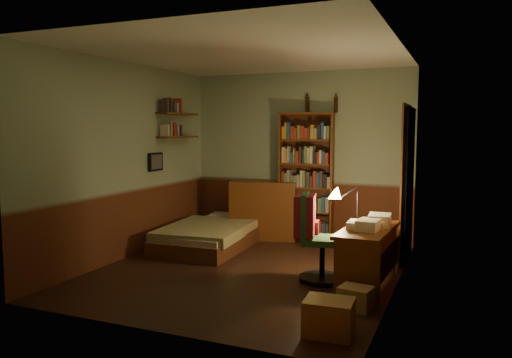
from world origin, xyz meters
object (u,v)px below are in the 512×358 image
at_px(office_chair, 322,240).
at_px(desk, 367,256).
at_px(mini_stereo, 287,177).
at_px(bookshelf, 306,177).
at_px(dresser, 264,210).
at_px(cardboard_box_b, 356,298).
at_px(bed, 213,226).
at_px(cardboard_box_a, 329,317).
at_px(desk_lamp, 358,195).

bearing_deg(office_chair, desk, -3.42).
xyz_separation_m(mini_stereo, desk, (1.60, -1.89, -0.65)).
bearing_deg(office_chair, bookshelf, 100.49).
distance_m(dresser, office_chair, 2.34).
bearing_deg(bookshelf, desk, -61.84).
distance_m(mini_stereo, cardboard_box_b, 3.27).
xyz_separation_m(bed, cardboard_box_a, (2.39, -2.47, -0.14)).
height_order(bed, mini_stereo, mini_stereo).
bearing_deg(dresser, office_chair, -66.60).
xyz_separation_m(bed, desk_lamp, (2.24, -0.61, 0.66)).
bearing_deg(desk, desk_lamp, 120.75).
relative_size(dresser, mini_stereo, 4.22).
bearing_deg(desk_lamp, mini_stereo, 157.72).
xyz_separation_m(dresser, cardboard_box_b, (1.98, -2.56, -0.35)).
bearing_deg(office_chair, dresser, 116.53).
distance_m(office_chair, cardboard_box_b, 0.97).
height_order(bookshelf, cardboard_box_a, bookshelf).
xyz_separation_m(bookshelf, desk_lamp, (1.09, -1.49, -0.03)).
distance_m(mini_stereo, bookshelf, 0.33).
relative_size(cardboard_box_a, cardboard_box_b, 1.33).
height_order(mini_stereo, bookshelf, bookshelf).
bearing_deg(mini_stereo, bookshelf, 1.04).
xyz_separation_m(mini_stereo, cardboard_box_a, (1.56, -3.39, -0.82)).
bearing_deg(dresser, bed, -136.49).
height_order(bed, cardboard_box_b, bed).
height_order(desk, cardboard_box_b, desk).
xyz_separation_m(dresser, bookshelf, (0.66, 0.09, 0.53)).
bearing_deg(desk, mini_stereo, 133.36).
relative_size(bookshelf, desk, 1.65).
distance_m(bed, cardboard_box_a, 3.44).
bearing_deg(cardboard_box_b, office_chair, 126.30).
xyz_separation_m(bed, dresser, (0.49, 0.79, 0.16)).
bearing_deg(desk, bed, 161.30).
distance_m(desk_lamp, office_chair, 0.71).
bearing_deg(cardboard_box_b, cardboard_box_a, -96.90).
relative_size(desk, cardboard_box_a, 2.95).
xyz_separation_m(mini_stereo, bookshelf, (0.32, -0.04, 0.01)).
bearing_deg(bed, cardboard_box_b, -37.79).
xyz_separation_m(dresser, cardboard_box_a, (1.90, -3.26, -0.30)).
relative_size(bookshelf, cardboard_box_a, 4.87).
bearing_deg(mini_stereo, cardboard_box_a, -57.20).
relative_size(bed, cardboard_box_a, 4.86).
xyz_separation_m(desk, office_chair, (-0.49, -0.07, 0.15)).
height_order(mini_stereo, office_chair, mini_stereo).
relative_size(bed, bookshelf, 1.00).
bearing_deg(cardboard_box_a, mini_stereo, 114.73).
relative_size(dresser, office_chair, 1.08).
distance_m(desk, cardboard_box_b, 0.82).
distance_m(bookshelf, desk, 2.35).
xyz_separation_m(desk_lamp, cardboard_box_a, (0.15, -1.86, -0.80)).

